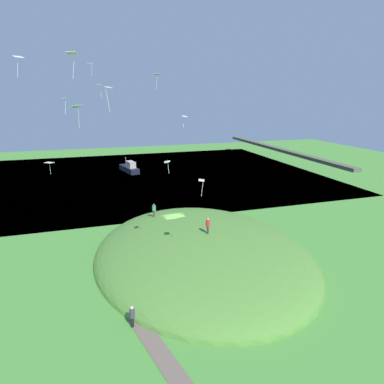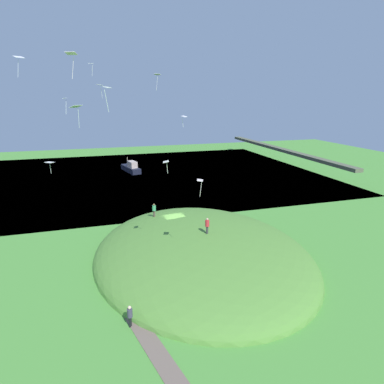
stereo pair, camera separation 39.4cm
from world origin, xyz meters
name	(u,v)px [view 1 (the left image)]	position (x,y,z in m)	size (l,w,h in m)	color
ground_plane	(174,233)	(0.00, 0.00, 0.00)	(160.00, 160.00, 0.00)	#4A8D37
lake_water	(135,176)	(-34.71, 0.00, -0.20)	(58.61, 80.00, 0.40)	#3F547E
grass_hill	(202,255)	(6.85, 1.40, 0.00)	(29.29, 23.44, 5.48)	#518535
dirt_path	(181,383)	(23.00, -5.56, 0.02)	(16.91, 1.36, 0.04)	#6A5A4E
bridge_deck_far	(279,149)	(-34.71, 36.25, 4.22)	(52.75, 1.80, 0.70)	#545944
boat_on_lake	(129,168)	(-38.92, -0.74, 0.91)	(8.28, 3.90, 3.17)	black
person_with_child	(208,224)	(7.42, 1.83, 3.85)	(0.62, 0.62, 1.78)	#353536
person_walking_path	(154,209)	(-1.16, -2.35, 3.21)	(0.65, 0.65, 1.76)	brown
person_near_shore	(132,314)	(16.81, -7.66, 1.16)	(0.58, 0.58, 1.83)	black
kite_0	(185,117)	(4.79, 0.07, 14.96)	(0.85, 0.80, 1.20)	white
kite_1	(99,85)	(-9.09, -7.68, 18.44)	(1.14, 0.80, 1.78)	white
kite_2	(76,107)	(1.13, -10.62, 15.93)	(1.41, 1.41, 2.37)	silver
kite_3	(202,181)	(12.87, -0.81, 10.05)	(0.85, 0.72, 1.55)	silver
kite_4	(108,90)	(10.11, -7.86, 17.51)	(0.82, 0.75, 2.03)	silver
kite_5	(49,163)	(-0.96, -14.04, 9.86)	(1.14, 1.16, 1.39)	silver
kite_6	(72,55)	(6.24, -10.47, 20.47)	(0.92, 1.08, 2.23)	white
kite_7	(157,76)	(-4.30, -0.83, 19.52)	(0.97, 0.97, 1.98)	white
kite_8	(90,64)	(-5.64, -8.69, 20.73)	(0.53, 0.70, 1.48)	white
kite_9	(18,58)	(-0.99, -15.79, 20.78)	(1.11, 1.16, 2.09)	white
kite_10	(65,100)	(-6.78, -12.05, 16.58)	(0.70, 0.58, 1.98)	white
kite_11	(167,162)	(10.49, -3.21, 11.41)	(0.81, 0.64, 1.19)	white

